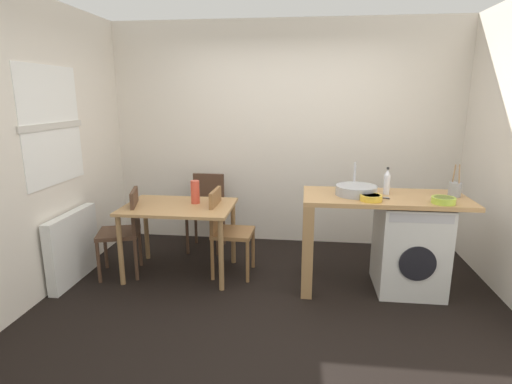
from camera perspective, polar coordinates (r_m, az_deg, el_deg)
ground_plane at (r=3.75m, az=2.12°, el=-15.73°), size 5.46×5.46×0.00m
wall_back at (r=5.04m, az=3.92°, el=8.01°), size 4.60×0.10×2.70m
wall_window_side at (r=4.08m, az=-29.46°, el=5.05°), size 0.12×3.80×2.70m
radiator at (r=4.48m, az=-24.41°, el=-7.06°), size 0.10×0.80×0.70m
dining_table at (r=4.21m, az=-10.80°, el=-3.11°), size 1.10×0.76×0.74m
chair_person_seat at (r=4.37m, az=-17.93°, el=-4.77°), size 0.50×0.50×0.90m
chair_opposite at (r=4.18m, az=-4.26°, el=-4.96°), size 0.41×0.41×0.90m
chair_spare_by_wall at (r=4.94m, az=-6.93°, el=-2.13°), size 0.41×0.41×0.90m
kitchen_counter at (r=3.94m, az=14.54°, el=-2.67°), size 1.50×0.68×0.92m
washing_machine at (r=4.13m, az=20.83°, el=-7.22°), size 0.60×0.61×0.86m
sink_basin at (r=3.88m, az=13.96°, el=0.24°), size 0.38×0.38×0.09m
tap at (r=4.04m, az=13.74°, el=2.13°), size 0.02×0.02×0.28m
bottle_tall_green at (r=3.98m, az=18.00°, el=1.34°), size 0.06×0.06×0.26m
mixing_bowl at (r=3.71m, az=15.93°, el=-0.74°), size 0.19×0.19×0.05m
utensil_crock at (r=4.14m, az=26.25°, el=0.37°), size 0.11×0.11×0.30m
colander at (r=3.84m, az=24.95°, el=-1.02°), size 0.20×0.20×0.06m
vase at (r=4.20m, az=-8.58°, el=0.01°), size 0.09×0.09×0.24m
scissors at (r=3.83m, az=17.25°, el=-0.79°), size 0.15×0.06×0.01m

